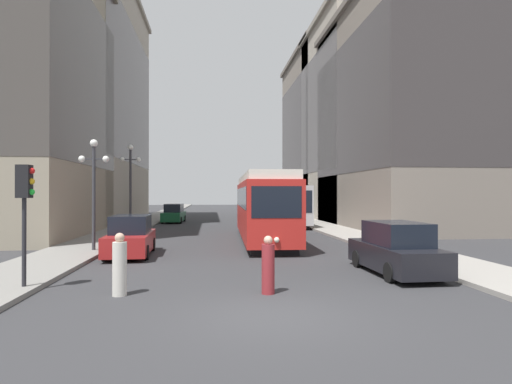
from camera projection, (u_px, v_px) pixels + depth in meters
name	position (u px, v px, depth m)	size (l,w,h in m)	color
ground_plane	(272.00, 316.00, 9.75)	(200.00, 200.00, 0.00)	#303033
sidewalk_left	(154.00, 218.00, 48.70)	(3.10, 120.00, 0.15)	gray
sidewalk_right	(290.00, 217.00, 50.35)	(3.10, 120.00, 0.15)	gray
streetcar	(263.00, 206.00, 25.24)	(3.03, 13.73, 3.89)	black
transit_bus	(282.00, 203.00, 38.58)	(2.76, 12.94, 3.45)	black
parked_car_left_near	(174.00, 214.00, 41.57)	(2.10, 4.97, 1.82)	black
parked_car_left_mid	(131.00, 237.00, 19.31)	(2.04, 4.80, 1.82)	black
parked_car_right_far	(396.00, 250.00, 14.88)	(1.96, 4.63, 1.82)	black
pedestrian_crossing_near	(120.00, 266.00, 11.69)	(0.39, 0.39, 1.73)	beige
pedestrian_crossing_far	(268.00, 267.00, 11.90)	(0.36, 0.36, 1.63)	maroon
traffic_light_near_left	(25.00, 193.00, 12.19)	(0.47, 0.36, 3.48)	#232328
lamp_post_left_near	(94.00, 177.00, 20.13)	(1.41, 0.36, 5.24)	#333338
lamp_post_left_far	(130.00, 175.00, 29.28)	(1.41, 0.36, 6.04)	#333338
building_left_corner	(53.00, 99.00, 42.84)	(16.31, 23.10, 24.08)	#A89E8E
building_left_midblock	(5.00, 85.00, 27.62)	(11.20, 14.67, 19.16)	gray
building_right_corner	(430.00, 115.00, 35.32)	(15.20, 18.34, 18.31)	slate
building_right_midblock	(382.00, 118.00, 44.70)	(14.66, 15.10, 20.94)	#A89E8E
building_right_far	(343.00, 134.00, 57.02)	(14.27, 17.78, 21.09)	slate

